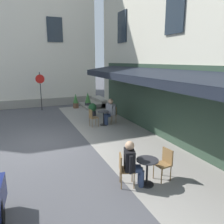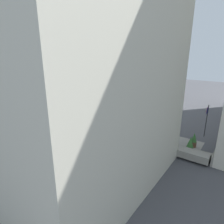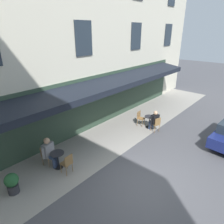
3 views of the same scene
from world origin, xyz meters
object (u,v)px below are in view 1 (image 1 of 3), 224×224
object	(u,v)px
potted_plant_entrance_right	(76,101)
potted_plant_mid_terrace	(93,109)
cafe_chair_wicker_kerbside	(165,161)
cafe_chair_wicker_corner_right	(113,113)
cafe_table_mid_terrace	(103,116)
no_parking_sign	(40,84)
potted_plant_under_sign	(88,100)
cafe_chair_wicker_facing_street	(124,167)
cafe_table_near_entrance	(147,168)
cafe_chair_wicker_by_window	(92,116)
seated_patron_in_black	(132,162)
seated_companion_in_grey	(110,111)

from	to	relation	value
potted_plant_entrance_right	potted_plant_mid_terrace	bearing A→B (deg)	-173.08
cafe_chair_wicker_kerbside	cafe_chair_wicker_corner_right	distance (m)	6.12
potted_plant_entrance_right	cafe_table_mid_terrace	bearing A→B (deg)	-176.12
no_parking_sign	potted_plant_under_sign	distance (m)	3.47
cafe_table_mid_terrace	potted_plant_entrance_right	world-z (taller)	potted_plant_entrance_right
cafe_chair_wicker_facing_street	potted_plant_under_sign	bearing A→B (deg)	-11.45
cafe_table_near_entrance	potted_plant_entrance_right	world-z (taller)	potted_plant_entrance_right
cafe_chair_wicker_kerbside	cafe_chair_wicker_by_window	xyz separation A→B (m)	(5.82, 0.29, 0.00)
cafe_chair_wicker_corner_right	potted_plant_under_sign	xyz separation A→B (m)	(4.62, 0.04, -0.01)
cafe_chair_wicker_facing_street	potted_plant_under_sign	distance (m)	10.75
cafe_table_near_entrance	potted_plant_mid_terrace	xyz separation A→B (m)	(7.90, -0.98, -0.04)
cafe_chair_wicker_kerbside	cafe_table_mid_terrace	distance (m)	5.88
cafe_table_near_entrance	cafe_chair_wicker_kerbside	xyz separation A→B (m)	(0.08, -0.63, 0.06)
seated_patron_in_black	seated_companion_in_grey	xyz separation A→B (m)	(5.93, -1.76, 0.03)
potted_plant_under_sign	cafe_chair_wicker_facing_street	bearing A→B (deg)	168.55
cafe_chair_wicker_corner_right	seated_companion_in_grey	bearing A→B (deg)	106.23
cafe_chair_wicker_facing_street	cafe_table_mid_terrace	world-z (taller)	cafe_chair_wicker_facing_street
seated_companion_in_grey	potted_plant_entrance_right	xyz separation A→B (m)	(4.70, 0.72, -0.21)
no_parking_sign	potted_plant_entrance_right	distance (m)	2.67
potted_plant_mid_terrace	cafe_chair_wicker_kerbside	bearing A→B (deg)	177.38
potted_plant_mid_terrace	potted_plant_under_sign	size ratio (longest dim) A/B	0.76
cafe_chair_wicker_corner_right	potted_plant_under_sign	distance (m)	4.62
no_parking_sign	potted_plant_under_sign	xyz separation A→B (m)	(-0.25, -3.23, -1.26)
cafe_table_mid_terrace	no_parking_sign	distance (m)	5.84
cafe_chair_wicker_corner_right	no_parking_sign	world-z (taller)	no_parking_sign
potted_plant_entrance_right	potted_plant_under_sign	size ratio (longest dim) A/B	0.96
cafe_table_near_entrance	seated_companion_in_grey	world-z (taller)	seated_companion_in_grey
cafe_chair_wicker_by_window	potted_plant_under_sign	xyz separation A→B (m)	(4.84, -1.20, -0.01)
cafe_table_near_entrance	no_parking_sign	xyz separation A→B (m)	(10.98, 1.69, 1.30)
cafe_table_mid_terrace	seated_patron_in_black	size ratio (longest dim) A/B	0.58
seated_companion_in_grey	potted_plant_entrance_right	world-z (taller)	seated_companion_in_grey
cafe_chair_wicker_kerbside	seated_companion_in_grey	xyz separation A→B (m)	(5.99, -0.74, 0.17)
cafe_chair_wicker_corner_right	potted_plant_mid_terrace	distance (m)	1.87
no_parking_sign	potted_plant_mid_terrace	world-z (taller)	no_parking_sign
cafe_chair_wicker_facing_street	potted_plant_entrance_right	xyz separation A→B (m)	(10.55, -1.24, -0.04)
cafe_table_mid_terrace	potted_plant_under_sign	xyz separation A→B (m)	(4.79, -0.57, 0.04)
cafe_chair_wicker_corner_right	potted_plant_under_sign	size ratio (longest dim) A/B	0.83
cafe_chair_wicker_kerbside	cafe_chair_wicker_corner_right	size ratio (longest dim) A/B	1.00
cafe_chair_wicker_corner_right	cafe_table_near_entrance	bearing A→B (deg)	165.61
cafe_chair_wicker_by_window	seated_patron_in_black	distance (m)	5.81
seated_companion_in_grey	potted_plant_under_sign	distance (m)	4.68
seated_companion_in_grey	cafe_table_near_entrance	bearing A→B (deg)	167.33
cafe_table_near_entrance	seated_patron_in_black	xyz separation A→B (m)	(0.14, 0.39, 0.20)
cafe_chair_wicker_kerbside	no_parking_sign	distance (m)	11.22
cafe_table_mid_terrace	cafe_chair_wicker_by_window	bearing A→B (deg)	94.49
cafe_table_mid_terrace	cafe_chair_wicker_corner_right	bearing A→B (deg)	-73.77
cafe_table_near_entrance	cafe_chair_wicker_corner_right	size ratio (longest dim) A/B	0.82
cafe_chair_wicker_facing_street	seated_companion_in_grey	xyz separation A→B (m)	(5.86, -1.96, 0.17)
cafe_table_mid_terrace	cafe_chair_wicker_corner_right	world-z (taller)	cafe_chair_wicker_corner_right
cafe_table_near_entrance	cafe_chair_wicker_facing_street	size ratio (longest dim) A/B	0.82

